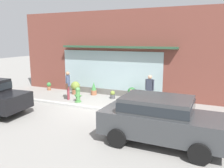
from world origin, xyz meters
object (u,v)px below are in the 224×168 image
at_px(potted_plant_low_front, 132,93).
at_px(potted_plant_window_left, 148,94).
at_px(pedestrian_passerby, 150,88).
at_px(potted_plant_window_center, 113,95).
at_px(pedestrian_with_handbag, 68,84).
at_px(parked_car_dark_gray, 160,118).
at_px(potted_plant_doorstep, 49,86).
at_px(potted_plant_near_hydrant, 94,89).
at_px(fire_hydrant, 78,95).
at_px(potted_plant_by_entrance, 75,87).

xyz_separation_m(potted_plant_low_front, potted_plant_window_left, (0.94, 0.01, 0.04)).
xyz_separation_m(pedestrian_passerby, potted_plant_window_center, (-2.38, 0.54, -0.73)).
distance_m(potted_plant_low_front, potted_plant_window_left, 0.94).
relative_size(pedestrian_with_handbag, parked_car_dark_gray, 0.40).
bearing_deg(pedestrian_with_handbag, potted_plant_window_center, 94.33).
bearing_deg(potted_plant_window_left, potted_plant_doorstep, 179.37).
xyz_separation_m(pedestrian_passerby, potted_plant_low_front, (-1.24, 0.74, -0.57)).
xyz_separation_m(potted_plant_window_center, potted_plant_window_left, (2.07, 0.20, 0.20)).
height_order(pedestrian_with_handbag, potted_plant_near_hydrant, pedestrian_with_handbag).
bearing_deg(pedestrian_passerby, pedestrian_with_handbag, 13.17).
height_order(parked_car_dark_gray, potted_plant_window_center, parked_car_dark_gray).
bearing_deg(potted_plant_near_hydrant, potted_plant_doorstep, -178.83).
xyz_separation_m(potted_plant_near_hydrant, potted_plant_window_left, (3.54, -0.15, 0.05)).
height_order(pedestrian_passerby, potted_plant_window_center, pedestrian_passerby).
xyz_separation_m(fire_hydrant, parked_car_dark_gray, (5.39, -3.35, 0.50)).
height_order(fire_hydrant, potted_plant_window_left, potted_plant_window_left).
bearing_deg(fire_hydrant, potted_plant_window_left, 25.94).
height_order(fire_hydrant, potted_plant_low_front, fire_hydrant).
height_order(potted_plant_low_front, potted_plant_by_entrance, potted_plant_by_entrance).
xyz_separation_m(pedestrian_with_handbag, pedestrian_passerby, (4.62, 0.76, 0.01)).
distance_m(fire_hydrant, potted_plant_by_entrance, 1.99).
bearing_deg(potted_plant_doorstep, parked_car_dark_gray, -30.05).
bearing_deg(potted_plant_window_center, potted_plant_near_hydrant, 166.48).
bearing_deg(potted_plant_doorstep, potted_plant_by_entrance, -5.08).
bearing_deg(potted_plant_by_entrance, fire_hydrant, -53.01).
distance_m(potted_plant_window_center, potted_plant_near_hydrant, 1.51).
height_order(potted_plant_doorstep, potted_plant_window_left, potted_plant_window_left).
relative_size(fire_hydrant, potted_plant_by_entrance, 1.03).
distance_m(fire_hydrant, pedestrian_passerby, 3.99).
relative_size(potted_plant_doorstep, potted_plant_window_left, 0.59).
relative_size(fire_hydrant, pedestrian_passerby, 0.51).
relative_size(pedestrian_with_handbag, potted_plant_by_entrance, 2.02).
xyz_separation_m(parked_car_dark_gray, potted_plant_near_hydrant, (-5.40, 5.21, -0.53)).
relative_size(parked_car_dark_gray, potted_plant_window_left, 4.44).
bearing_deg(potted_plant_near_hydrant, potted_plant_low_front, -3.40).
bearing_deg(pedestrian_with_handbag, potted_plant_near_hydrant, 128.91).
xyz_separation_m(parked_car_dark_gray, potted_plant_by_entrance, (-6.59, 4.94, -0.48)).
relative_size(parked_car_dark_gray, potted_plant_near_hydrant, 4.99).
bearing_deg(fire_hydrant, potted_plant_by_entrance, 126.99).
xyz_separation_m(pedestrian_passerby, potted_plant_window_left, (-0.31, 0.74, -0.52)).
xyz_separation_m(parked_car_dark_gray, potted_plant_window_left, (-1.87, 5.06, -0.48)).
distance_m(parked_car_dark_gray, potted_plant_window_left, 5.42).
distance_m(parked_car_dark_gray, potted_plant_low_front, 5.81).
distance_m(parked_car_dark_gray, potted_plant_near_hydrant, 7.53).
bearing_deg(pedestrian_passerby, potted_plant_window_left, -63.80).
bearing_deg(parked_car_dark_gray, potted_plant_by_entrance, 143.62).
height_order(potted_plant_window_center, potted_plant_window_left, potted_plant_window_left).
bearing_deg(potted_plant_doorstep, potted_plant_window_left, -0.63).
height_order(fire_hydrant, potted_plant_window_center, fire_hydrant).
bearing_deg(potted_plant_low_front, potted_plant_near_hydrant, 176.60).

